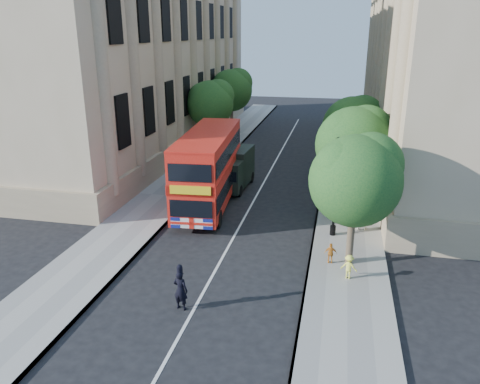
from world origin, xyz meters
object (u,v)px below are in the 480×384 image
Objects in this scene: lamp_post at (336,191)px; double_decker_bus at (209,167)px; box_van at (233,170)px; woman_pedestrian at (359,213)px; police_constable at (181,290)px.

lamp_post is 0.53× the size of double_decker_bus.
double_decker_bus is 2.08× the size of box_van.
lamp_post reaches higher than double_decker_bus.
woman_pedestrian is at bearing -18.60° from double_decker_bus.
lamp_post is at bearing -111.87° from police_constable.
double_decker_bus reaches higher than box_van.
police_constable is (2.03, -11.19, -1.63)m from double_decker_bus.
lamp_post is at bearing -27.80° from double_decker_bus.
woman_pedestrian is (6.80, 9.01, 0.21)m from police_constable.
woman_pedestrian is (8.12, -5.64, -0.26)m from box_van.
lamp_post is 3.18× the size of police_constable.
woman_pedestrian is at bearing 37.90° from lamp_post.
box_van reaches higher than police_constable.
double_decker_bus is at bearing -32.12° from woman_pedestrian.
police_constable is at bearing -124.47° from lamp_post.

